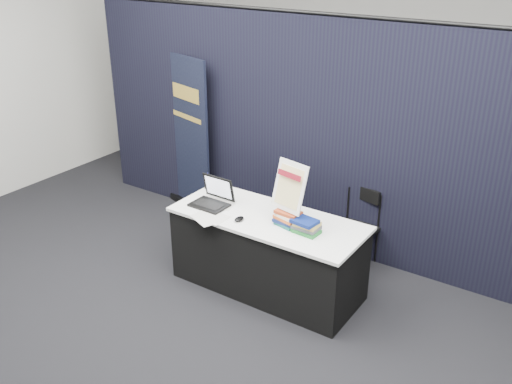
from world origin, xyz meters
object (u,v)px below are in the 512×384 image
object	(u,v)px
pullup_banner	(189,144)
stacking_chair	(357,224)
display_table	(268,253)
info_sign	(290,187)
laptop	(212,199)
book_stack_tall	(287,218)
book_stack_short	(306,226)

from	to	relation	value
pullup_banner	stacking_chair	xyz separation A→B (m)	(2.23, -0.07, -0.39)
display_table	pullup_banner	size ratio (longest dim) A/B	0.96
display_table	pullup_banner	xyz separation A→B (m)	(-1.72, 0.95, 0.45)
stacking_chair	info_sign	bearing A→B (deg)	-95.85
pullup_banner	stacking_chair	distance (m)	2.26
info_sign	display_table	bearing A→B (deg)	-169.01
laptop	book_stack_tall	xyz separation A→B (m)	(0.81, 0.03, 0.01)
laptop	book_stack_short	size ratio (longest dim) A/B	1.50
display_table	info_sign	world-z (taller)	info_sign
book_stack_short	stacking_chair	xyz separation A→B (m)	(0.08, 0.94, -0.37)
display_table	laptop	distance (m)	0.73
display_table	stacking_chair	xyz separation A→B (m)	(0.50, 0.88, 0.07)
display_table	book_stack_short	world-z (taller)	book_stack_short
display_table	book_stack_tall	xyz separation A→B (m)	(0.22, -0.03, 0.44)
laptop	info_sign	size ratio (longest dim) A/B	0.78
display_table	laptop	size ratio (longest dim) A/B	5.12
laptop	pullup_banner	world-z (taller)	pullup_banner
book_stack_tall	info_sign	bearing A→B (deg)	90.00
stacking_chair	laptop	bearing A→B (deg)	-127.09
display_table	book_stack_tall	distance (m)	0.50
stacking_chair	display_table	bearing A→B (deg)	-107.96
book_stack_tall	pullup_banner	size ratio (longest dim) A/B	0.12
book_stack_tall	book_stack_short	distance (m)	0.21
display_table	info_sign	size ratio (longest dim) A/B	4.00
book_stack_short	info_sign	world-z (taller)	info_sign
stacking_chair	book_stack_tall	bearing A→B (deg)	-95.30
info_sign	stacking_chair	distance (m)	1.14
info_sign	pullup_banner	bearing A→B (deg)	165.95
pullup_banner	stacking_chair	size ratio (longest dim) A/B	2.35
pullup_banner	info_sign	bearing A→B (deg)	-10.44
display_table	stacking_chair	bearing A→B (deg)	60.22
display_table	book_stack_tall	size ratio (longest dim) A/B	7.99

